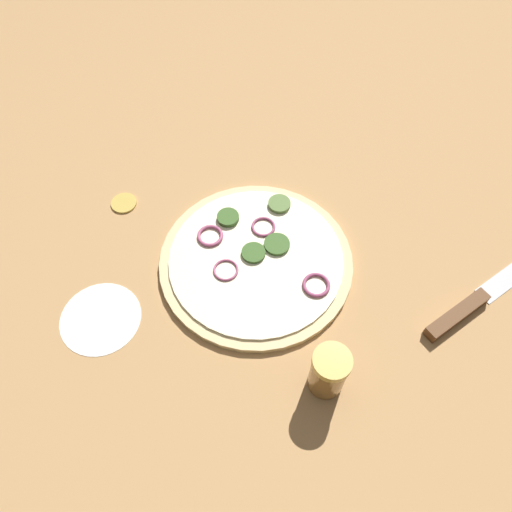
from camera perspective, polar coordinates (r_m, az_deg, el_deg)
The scene contains 6 objects.
ground_plane at distance 0.77m, azimuth 0.00°, elevation -0.83°, with size 3.00×3.00×0.00m, color tan.
pizza at distance 0.76m, azimuth 0.01°, elevation -0.43°, with size 0.30×0.30×0.02m.
knife at distance 0.79m, azimuth 23.36°, elevation -5.12°, with size 0.27×0.07×0.02m.
spice_jar at distance 0.65m, azimuth 8.33°, elevation -12.93°, with size 0.05×0.05×0.08m.
loose_cap at distance 0.86m, azimuth -14.89°, elevation 5.94°, with size 0.04×0.04×0.01m.
flour_patch at distance 0.76m, azimuth -17.35°, elevation -6.82°, with size 0.12×0.12×0.00m.
Camera 1 is at (-0.18, -0.36, 0.65)m, focal length 35.00 mm.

